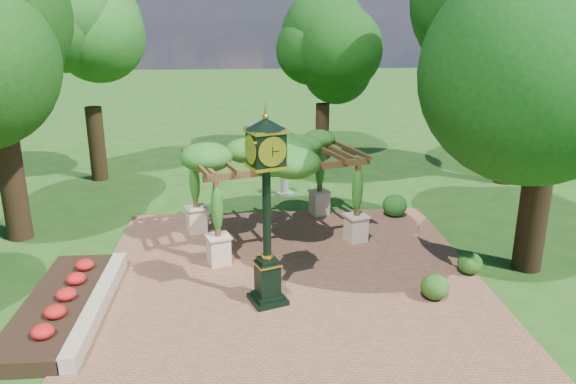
{
  "coord_description": "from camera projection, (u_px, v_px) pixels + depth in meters",
  "views": [
    {
      "loc": [
        -1.07,
        -11.48,
        6.68
      ],
      "look_at": [
        0.0,
        2.5,
        2.2
      ],
      "focal_mm": 35.0,
      "sensor_mm": 36.0,
      "label": 1
    }
  ],
  "objects": [
    {
      "name": "shrub_mid",
      "position": [
        470.0,
        263.0,
        14.92
      ],
      "size": [
        0.76,
        0.76,
        0.59
      ],
      "primitive_type": "ellipsoid",
      "rotation": [
        0.0,
        0.0,
        0.17
      ],
      "color": "#235417",
      "rests_on": "brick_plaza"
    },
    {
      "name": "tree_west_far",
      "position": [
        87.0,
        48.0,
        22.0
      ],
      "size": [
        3.64,
        3.64,
        7.87
      ],
      "color": "#332413",
      "rests_on": "ground"
    },
    {
      "name": "border_wall",
      "position": [
        98.0,
        304.0,
        13.1
      ],
      "size": [
        0.35,
        5.0,
        0.4
      ],
      "primitive_type": "cube",
      "color": "#C6B793",
      "rests_on": "ground"
    },
    {
      "name": "pergola",
      "position": [
        274.0,
        157.0,
        16.76
      ],
      "size": [
        5.72,
        4.5,
        3.15
      ],
      "rotation": [
        0.0,
        0.0,
        0.31
      ],
      "color": "beige",
      "rests_on": "brick_plaza"
    },
    {
      "name": "brick_plaza",
      "position": [
        293.0,
        294.0,
        13.96
      ],
      "size": [
        10.0,
        12.0,
        0.04
      ],
      "primitive_type": "cube",
      "color": "brown",
      "rests_on": "ground"
    },
    {
      "name": "pedestal_clock",
      "position": [
        267.0,
        196.0,
        12.72
      ],
      "size": [
        1.15,
        1.15,
        4.57
      ],
      "rotation": [
        0.0,
        0.0,
        0.35
      ],
      "color": "black",
      "rests_on": "brick_plaza"
    },
    {
      "name": "shrub_back",
      "position": [
        395.0,
        205.0,
        19.16
      ],
      "size": [
        0.92,
        0.92,
        0.75
      ],
      "primitive_type": "ellipsoid",
      "rotation": [
        0.0,
        0.0,
        -0.1
      ],
      "color": "#20591A",
      "rests_on": "brick_plaza"
    },
    {
      "name": "sundial",
      "position": [
        285.0,
        183.0,
        21.48
      ],
      "size": [
        0.73,
        0.73,
        1.06
      ],
      "rotation": [
        0.0,
        0.0,
        0.3
      ],
      "color": "gray",
      "rests_on": "ground"
    },
    {
      "name": "shrub_front",
      "position": [
        435.0,
        287.0,
        13.59
      ],
      "size": [
        0.73,
        0.73,
        0.62
      ],
      "primitive_type": "ellipsoid",
      "rotation": [
        0.0,
        0.0,
        -0.05
      ],
      "color": "#244F16",
      "rests_on": "brick_plaza"
    },
    {
      "name": "tree_east_near",
      "position": [
        562.0,
        12.0,
        13.38
      ],
      "size": [
        5.32,
        5.32,
        9.75
      ],
      "color": "black",
      "rests_on": "ground"
    },
    {
      "name": "tree_north",
      "position": [
        324.0,
        59.0,
        25.57
      ],
      "size": [
        3.71,
        3.71,
        6.82
      ],
      "color": "#362215",
      "rests_on": "ground"
    },
    {
      "name": "flower_bed",
      "position": [
        59.0,
        306.0,
        13.04
      ],
      "size": [
        1.5,
        5.0,
        0.36
      ],
      "primitive_type": "cube",
      "color": "red",
      "rests_on": "ground"
    },
    {
      "name": "ground",
      "position": [
        296.0,
        315.0,
        13.02
      ],
      "size": [
        120.0,
        120.0,
        0.0
      ],
      "primitive_type": "plane",
      "color": "#1E4714",
      "rests_on": "ground"
    }
  ]
}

